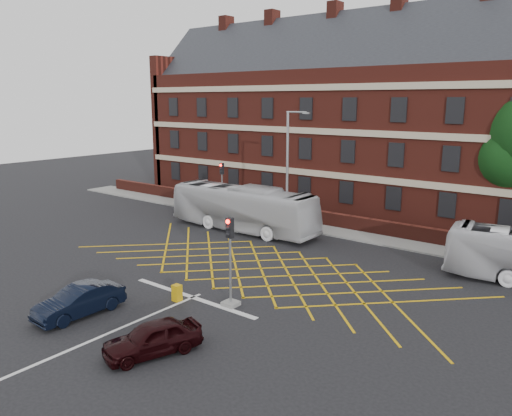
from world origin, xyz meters
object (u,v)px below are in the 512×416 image
Objects in this scene: car_maroon at (153,338)px; traffic_light_near at (230,270)px; utility_cabinet at (177,293)px; traffic_light_far at (222,192)px; direction_signs at (210,194)px; bus_left at (243,208)px; car_navy at (79,301)px; street_lamp at (288,193)px.

car_maroon is 0.88× the size of traffic_light_near.
car_maroon reaches higher than utility_cabinet.
car_maroon is 5.42m from traffic_light_near.
traffic_light_near is 19.97m from traffic_light_far.
traffic_light_near is 1.94× the size of direction_signs.
utility_cabinet is (-2.43, -1.16, -1.36)m from traffic_light_near.
bus_left is 2.94× the size of car_navy.
traffic_light_near is at bearing 48.19° from car_navy.
street_lamp is 10.39m from direction_signs.
traffic_light_near is at bearing -66.76° from street_lamp.
car_navy is 1.86× the size of direction_signs.
bus_left is at bearing -156.42° from street_lamp.
car_navy is at bearing -133.08° from traffic_light_near.
bus_left is 16.57m from car_navy.
direction_signs is 2.73× the size of utility_cabinet.
traffic_light_near is 21.35m from direction_signs.
utility_cabinet is at bearing 147.21° from car_maroon.
car_maroon is 25.69m from direction_signs.
utility_cabinet is at bearing -77.89° from street_lamp.
street_lamp is at bearing -13.49° from direction_signs.
street_lamp is 10.85× the size of utility_cabinet.
traffic_light_near reaches higher than utility_cabinet.
traffic_light_near reaches higher than car_maroon.
bus_left reaches higher than car_maroon.
car_maroon is 24.48m from traffic_light_far.
street_lamp is 14.16m from utility_cabinet.
street_lamp reaches higher than traffic_light_near.
car_maroon is at bearing -1.64° from car_navy.
car_maroon is 1.72× the size of direction_signs.
street_lamp reaches higher than utility_cabinet.
traffic_light_far reaches higher than car_navy.
direction_signs is (-15.33, 14.85, -0.39)m from traffic_light_near.
car_navy is 0.96× the size of traffic_light_far.
traffic_light_far is (-14.24, 19.87, 1.12)m from car_maroon.
traffic_light_near is at bearing -143.22° from bus_left.
traffic_light_near is (8.42, -11.11, 0.09)m from bus_left.
traffic_light_far is at bearing 165.40° from street_lamp.
car_maroon is 18.85m from street_lamp.
traffic_light_far is (-13.61, 14.61, 0.00)m from traffic_light_near.
bus_left is 18.74m from car_maroon.
direction_signs is (-1.72, 0.24, -0.39)m from traffic_light_far.
utility_cabinet is at bearing -54.65° from traffic_light_far.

